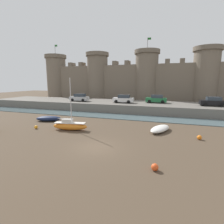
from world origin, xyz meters
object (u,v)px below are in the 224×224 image
object	(u,v)px
rowboat_midflat_right	(49,118)
car_quay_centre_west	(213,102)
rowboat_foreground_centre	(160,129)
car_quay_centre_east	(123,99)
car_quay_east	(79,98)
mooring_buoy_mid_mud	(155,167)
mooring_buoy_off_centre	(199,137)
car_quay_west	(156,99)
sailboat_near_channel_left	(70,125)
mooring_buoy_near_shore	(36,127)

from	to	relation	value
rowboat_midflat_right	car_quay_centre_west	size ratio (longest dim) A/B	0.95
rowboat_foreground_centre	car_quay_centre_east	world-z (taller)	car_quay_centre_east
car_quay_east	car_quay_centre_west	bearing A→B (deg)	1.52
rowboat_foreground_centre	rowboat_midflat_right	bearing A→B (deg)	178.64
mooring_buoy_mid_mud	mooring_buoy_off_centre	xyz separation A→B (m)	(3.84, 8.01, -0.01)
rowboat_midflat_right	mooring_buoy_off_centre	bearing A→B (deg)	-6.06
car_quay_centre_east	car_quay_west	bearing A→B (deg)	18.02
rowboat_foreground_centre	car_quay_east	bearing A→B (deg)	144.42
sailboat_near_channel_left	mooring_buoy_mid_mud	world-z (taller)	sailboat_near_channel_left
sailboat_near_channel_left	mooring_buoy_near_shore	world-z (taller)	sailboat_near_channel_left
sailboat_near_channel_left	mooring_buoy_off_centre	distance (m)	14.79
rowboat_midflat_right	car_quay_east	world-z (taller)	car_quay_east
mooring_buoy_off_centre	car_quay_east	world-z (taller)	car_quay_east
rowboat_foreground_centre	mooring_buoy_near_shore	distance (m)	15.58
mooring_buoy_mid_mud	car_quay_centre_west	size ratio (longest dim) A/B	0.12
mooring_buoy_off_centre	car_quay_centre_west	xyz separation A→B (m)	(4.03, 15.33, 2.22)
car_quay_centre_west	car_quay_east	bearing A→B (deg)	-178.48
rowboat_foreground_centre	mooring_buoy_mid_mud	bearing A→B (deg)	-88.55
mooring_buoy_near_shore	car_quay_west	world-z (taller)	car_quay_west
sailboat_near_channel_left	car_quay_east	world-z (taller)	sailboat_near_channel_left
rowboat_midflat_right	car_quay_west	xyz separation A→B (m)	(14.72, 14.70, 2.05)
mooring_buoy_off_centre	car_quay_east	bearing A→B (deg)	146.41
rowboat_midflat_right	mooring_buoy_near_shore	size ratio (longest dim) A/B	9.16
car_quay_east	car_quay_west	distance (m)	16.42
car_quay_centre_east	mooring_buoy_off_centre	bearing A→B (deg)	-50.71
car_quay_east	car_quay_centre_east	bearing A→B (deg)	0.99
mooring_buoy_mid_mud	car_quay_west	bearing A→B (deg)	94.46
rowboat_foreground_centre	car_quay_centre_west	size ratio (longest dim) A/B	1.01
rowboat_midflat_right	rowboat_foreground_centre	bearing A→B (deg)	-1.36
mooring_buoy_mid_mud	mooring_buoy_off_centre	distance (m)	8.89
car_quay_centre_west	mooring_buoy_mid_mud	bearing A→B (deg)	-108.63
sailboat_near_channel_left	mooring_buoy_near_shore	distance (m)	4.56
rowboat_midflat_right	car_quay_centre_east	size ratio (longest dim) A/B	0.95
sailboat_near_channel_left	car_quay_east	distance (m)	17.44
mooring_buoy_mid_mud	car_quay_east	distance (m)	29.15
car_quay_west	rowboat_midflat_right	bearing A→B (deg)	-135.05
mooring_buoy_mid_mud	mooring_buoy_near_shore	size ratio (longest dim) A/B	1.15
rowboat_midflat_right	mooring_buoy_off_centre	world-z (taller)	rowboat_midflat_right
car_quay_east	car_quay_centre_west	world-z (taller)	same
rowboat_foreground_centre	mooring_buoy_near_shore	xyz separation A→B (m)	(-15.13, -3.73, -0.14)
mooring_buoy_off_centre	car_quay_centre_east	size ratio (longest dim) A/B	0.11
mooring_buoy_mid_mud	car_quay_east	xyz separation A→B (m)	(-18.21, 22.66, 2.21)
rowboat_midflat_right	mooring_buoy_mid_mud	bearing A→B (deg)	-31.46
mooring_buoy_near_shore	car_quay_centre_east	size ratio (longest dim) A/B	0.10
sailboat_near_channel_left	mooring_buoy_near_shore	bearing A→B (deg)	-169.23
mooring_buoy_near_shore	car_quay_east	size ratio (longest dim) A/B	0.10
sailboat_near_channel_left	car_quay_east	bearing A→B (deg)	114.89
sailboat_near_channel_left	mooring_buoy_off_centre	bearing A→B (deg)	4.22
car_quay_centre_east	car_quay_east	bearing A→B (deg)	-179.01
rowboat_foreground_centre	mooring_buoy_mid_mud	xyz separation A→B (m)	(0.25, -9.80, -0.11)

